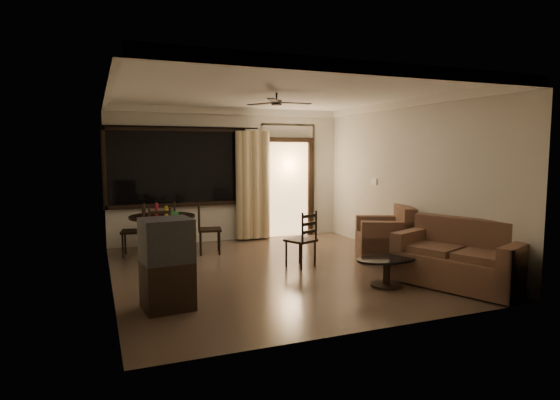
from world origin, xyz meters
name	(u,v)px	position (x,y,z in m)	size (l,w,h in m)	color
ground	(277,270)	(0.00, 0.00, 0.00)	(5.50, 5.50, 0.00)	#7F6651
room_shell	(272,155)	(0.59, 1.77, 1.83)	(5.50, 6.70, 5.50)	beige
dining_table	(162,224)	(-1.55, 1.75, 0.58)	(1.18, 1.18, 0.96)	black
dining_chair_west	(134,240)	(-2.04, 1.90, 0.28)	(0.49, 0.49, 0.95)	black
dining_chair_east	(209,238)	(-0.73, 1.59, 0.28)	(0.49, 0.49, 0.95)	black
dining_chair_south	(160,248)	(-1.71, 0.91, 0.31)	(0.49, 0.54, 0.95)	black
dining_chair_north	(167,235)	(-1.41, 2.29, 0.28)	(0.49, 0.49, 0.95)	black
tv_cabinet	(167,264)	(-1.90, -1.24, 0.55)	(0.64, 0.58, 1.10)	black
sofa	(462,260)	(2.11, -1.79, 0.36)	(1.49, 1.92, 0.91)	#4F2925
armchair	(388,238)	(2.10, -0.01, 0.38)	(1.21, 1.21, 0.92)	#4F2925
coffee_table	(387,267)	(1.11, -1.42, 0.27)	(0.92, 0.55, 0.40)	black
side_chair	(301,250)	(0.45, 0.04, 0.28)	(0.54, 0.54, 0.93)	black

